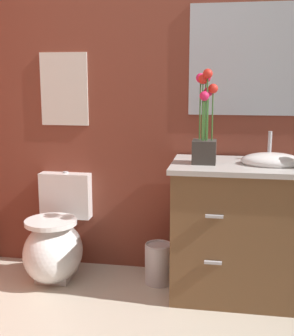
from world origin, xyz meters
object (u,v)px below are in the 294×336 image
(wall_mirror, at_px, (252,60))
(flower_vase, at_px, (205,130))
(wall_poster, at_px, (64,89))
(trash_bin, at_px, (159,263))
(toilet, at_px, (56,243))
(vanity_cabinet, at_px, (248,229))

(wall_mirror, bearing_deg, flower_vase, -130.12)
(flower_vase, distance_m, wall_mirror, 0.60)
(wall_mirror, bearing_deg, wall_poster, 180.00)
(flower_vase, relative_size, wall_mirror, 0.69)
(trash_bin, distance_m, wall_mirror, 1.45)
(toilet, bearing_deg, wall_poster, 90.00)
(flower_vase, xyz_separation_m, wall_poster, (-0.98, 0.33, 0.23))
(vanity_cabinet, distance_m, flower_vase, 0.66)
(toilet, distance_m, wall_mirror, 1.76)
(flower_vase, relative_size, wall_poster, 1.12)
(toilet, height_order, trash_bin, toilet)
(wall_poster, bearing_deg, toilet, -90.00)
(wall_poster, height_order, wall_mirror, wall_mirror)
(toilet, xyz_separation_m, flower_vase, (0.98, -0.06, 0.79))
(trash_bin, height_order, wall_mirror, wall_mirror)
(wall_poster, bearing_deg, trash_bin, -18.27)
(wall_poster, xyz_separation_m, wall_mirror, (1.26, 0.00, 0.19))
(vanity_cabinet, xyz_separation_m, wall_poster, (-1.26, 0.29, 0.83))
(flower_vase, height_order, wall_mirror, wall_mirror)
(vanity_cabinet, height_order, wall_mirror, wall_mirror)
(trash_bin, height_order, wall_poster, wall_poster)
(trash_bin, xyz_separation_m, wall_poster, (-0.70, 0.23, 1.12))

